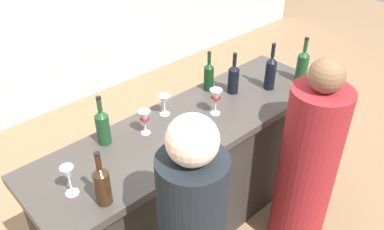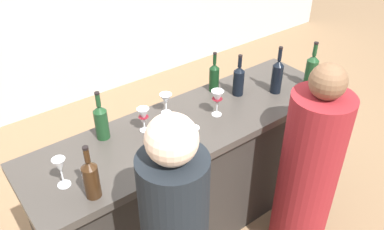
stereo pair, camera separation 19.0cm
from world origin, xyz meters
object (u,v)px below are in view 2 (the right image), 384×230
(wine_bottle_second_right_near_black, at_px, (239,80))
(wine_glass_far_center, at_px, (166,100))
(wine_bottle_rightmost_near_black, at_px, (277,75))
(wine_glass_far_left, at_px, (143,116))
(person_center_guest, at_px, (308,174))
(wine_bottle_center_dark_green, at_px, (214,76))
(wine_bottle_far_right_olive_green, at_px, (311,70))
(wine_glass_near_left, at_px, (193,134))
(wine_glass_near_center, at_px, (60,167))
(wine_glass_near_right, at_px, (217,98))
(wine_bottle_leftmost_amber_brown, at_px, (91,178))
(wine_bottle_second_left_olive_green, at_px, (101,121))

(wine_bottle_second_right_near_black, bearing_deg, wine_glass_far_center, 168.46)
(wine_bottle_second_right_near_black, height_order, wine_bottle_rightmost_near_black, wine_bottle_rightmost_near_black)
(wine_glass_far_left, relative_size, person_center_guest, 0.11)
(wine_bottle_center_dark_green, height_order, wine_bottle_far_right_olive_green, wine_bottle_far_right_olive_green)
(wine_glass_near_left, bearing_deg, wine_bottle_center_dark_green, 40.29)
(wine_glass_far_left, bearing_deg, wine_glass_near_left, -69.11)
(person_center_guest, bearing_deg, wine_glass_near_center, 70.33)
(wine_glass_near_right, bearing_deg, wine_bottle_far_right_olive_green, -8.83)
(wine_bottle_leftmost_amber_brown, height_order, wine_glass_near_right, wine_bottle_leftmost_amber_brown)
(wine_bottle_second_right_near_black, height_order, wine_glass_near_center, wine_bottle_second_right_near_black)
(wine_glass_far_center, bearing_deg, wine_bottle_far_right_olive_green, -18.21)
(wine_bottle_second_left_olive_green, xyz_separation_m, wine_glass_near_left, (0.35, -0.41, -0.01))
(wine_bottle_leftmost_amber_brown, relative_size, wine_bottle_center_dark_green, 1.05)
(wine_bottle_second_left_olive_green, distance_m, wine_glass_far_left, 0.24)
(wine_bottle_center_dark_green, height_order, person_center_guest, person_center_guest)
(wine_bottle_second_left_olive_green, height_order, wine_bottle_rightmost_near_black, wine_bottle_rightmost_near_black)
(wine_bottle_second_left_olive_green, bearing_deg, wine_glass_near_left, -49.51)
(wine_bottle_rightmost_near_black, bearing_deg, wine_bottle_leftmost_amber_brown, -174.14)
(wine_bottle_center_dark_green, relative_size, wine_glass_far_center, 2.09)
(wine_bottle_rightmost_near_black, xyz_separation_m, wine_glass_near_left, (-0.84, -0.16, -0.02))
(wine_bottle_leftmost_amber_brown, xyz_separation_m, wine_glass_near_left, (0.60, -0.01, -0.00))
(wine_bottle_second_right_near_black, relative_size, wine_glass_far_center, 2.14)
(wine_bottle_rightmost_near_black, bearing_deg, wine_bottle_center_dark_green, 139.90)
(wine_glass_far_center, bearing_deg, wine_bottle_leftmost_amber_brown, -150.67)
(wine_bottle_far_right_olive_green, height_order, person_center_guest, person_center_guest)
(wine_glass_near_right, bearing_deg, wine_bottle_second_left_olive_green, 162.10)
(wine_bottle_rightmost_near_black, xyz_separation_m, wine_bottle_far_right_olive_green, (0.25, -0.09, -0.00))
(wine_glass_near_left, relative_size, wine_glass_far_center, 1.10)
(wine_bottle_second_left_olive_green, bearing_deg, wine_bottle_rightmost_near_black, -11.86)
(wine_bottle_leftmost_amber_brown, relative_size, wine_glass_near_center, 1.78)
(wine_glass_near_right, xyz_separation_m, person_center_guest, (0.30, -0.54, -0.41))
(wine_glass_near_right, height_order, wine_glass_far_center, wine_glass_near_right)
(wine_bottle_leftmost_amber_brown, bearing_deg, wine_bottle_second_left_olive_green, 57.62)
(wine_bottle_rightmost_near_black, relative_size, wine_glass_near_center, 2.00)
(wine_glass_far_center, bearing_deg, wine_glass_near_center, -163.46)
(wine_glass_far_left, xyz_separation_m, wine_glass_far_center, (0.21, 0.08, -0.01))
(wine_glass_near_center, bearing_deg, wine_bottle_second_right_near_black, 5.51)
(wine_bottle_far_right_olive_green, xyz_separation_m, wine_glass_far_left, (-1.21, 0.25, -0.02))
(wine_bottle_second_right_near_black, bearing_deg, wine_bottle_rightmost_near_black, -30.42)
(wine_glass_far_left, bearing_deg, person_center_guest, -41.64)
(wine_bottle_far_right_olive_green, xyz_separation_m, wine_glass_near_center, (-1.78, 0.10, -0.01))
(wine_bottle_far_right_olive_green, bearing_deg, wine_bottle_center_dark_green, 147.79)
(wine_bottle_far_right_olive_green, distance_m, wine_glass_near_left, 1.09)
(wine_bottle_rightmost_near_black, bearing_deg, wine_bottle_second_right_near_black, 149.58)
(wine_bottle_leftmost_amber_brown, height_order, wine_bottle_far_right_olive_green, wine_bottle_far_right_olive_green)
(wine_bottle_second_right_near_black, xyz_separation_m, wine_bottle_rightmost_near_black, (0.23, -0.13, 0.02))
(wine_bottle_center_dark_green, relative_size, wine_glass_near_center, 1.70)
(wine_bottle_rightmost_near_black, relative_size, person_center_guest, 0.24)
(wine_glass_near_center, bearing_deg, wine_bottle_leftmost_amber_brown, -60.51)
(wine_bottle_second_right_near_black, height_order, wine_glass_near_left, wine_bottle_second_right_near_black)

